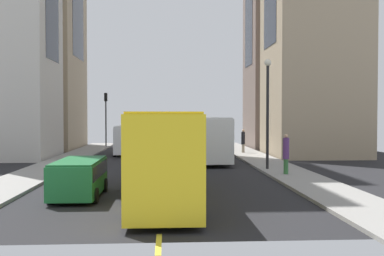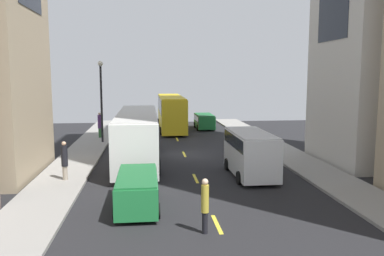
% 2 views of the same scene
% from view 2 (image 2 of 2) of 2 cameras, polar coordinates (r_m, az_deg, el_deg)
% --- Properties ---
extents(ground_plane, '(41.76, 41.76, 0.00)m').
position_cam_2_polar(ground_plane, '(29.34, -1.13, -3.81)').
color(ground_plane, black).
extents(sidewalk_west, '(2.86, 44.00, 0.15)m').
position_cam_2_polar(sidewalk_west, '(29.61, -15.67, -3.84)').
color(sidewalk_west, gray).
rests_on(sidewalk_west, ground).
extents(sidewalk_east, '(2.86, 44.00, 0.15)m').
position_cam_2_polar(sidewalk_east, '(30.90, 12.78, -3.28)').
color(sidewalk_east, gray).
rests_on(sidewalk_east, ground).
extents(lane_stripe_1, '(0.16, 2.00, 0.01)m').
position_cam_2_polar(lane_stripe_1, '(15.96, 3.61, -13.65)').
color(lane_stripe_1, yellow).
rests_on(lane_stripe_1, ground).
extents(lane_stripe_2, '(0.16, 2.00, 0.01)m').
position_cam_2_polar(lane_stripe_2, '(22.56, 0.51, -7.27)').
color(lane_stripe_2, yellow).
rests_on(lane_stripe_2, ground).
extents(lane_stripe_3, '(0.16, 2.00, 0.01)m').
position_cam_2_polar(lane_stripe_3, '(29.34, -1.13, -3.80)').
color(lane_stripe_3, yellow).
rests_on(lane_stripe_3, ground).
extents(lane_stripe_4, '(0.16, 2.00, 0.01)m').
position_cam_2_polar(lane_stripe_4, '(36.21, -2.15, -1.63)').
color(lane_stripe_4, yellow).
rests_on(lane_stripe_4, ground).
extents(lane_stripe_5, '(0.16, 2.00, 0.01)m').
position_cam_2_polar(lane_stripe_5, '(43.12, -2.83, -0.16)').
color(lane_stripe_5, yellow).
rests_on(lane_stripe_5, ground).
extents(lane_stripe_6, '(0.16, 2.00, 0.01)m').
position_cam_2_polar(lane_stripe_6, '(50.05, -3.33, 0.91)').
color(lane_stripe_6, yellow).
rests_on(lane_stripe_6, ground).
extents(city_bus_white, '(2.80, 12.59, 3.35)m').
position_cam_2_polar(city_bus_white, '(26.81, -7.88, -0.60)').
color(city_bus_white, silver).
rests_on(city_bus_white, ground).
extents(streetcar_yellow, '(2.70, 12.37, 3.59)m').
position_cam_2_polar(streetcar_yellow, '(42.79, -3.03, 2.63)').
color(streetcar_yellow, yellow).
rests_on(streetcar_yellow, ground).
extents(delivery_van_white, '(2.25, 5.30, 2.58)m').
position_cam_2_polar(delivery_van_white, '(22.99, 8.40, -3.22)').
color(delivery_van_white, white).
rests_on(delivery_van_white, ground).
extents(car_green_0, '(1.97, 4.31, 1.60)m').
position_cam_2_polar(car_green_0, '(43.24, 1.79, 1.12)').
color(car_green_0, '#1E7238').
rests_on(car_green_0, ground).
extents(car_green_1, '(1.90, 4.41, 1.51)m').
position_cam_2_polar(car_green_1, '(17.67, -7.88, -8.56)').
color(car_green_1, '#1E7238').
rests_on(car_green_1, ground).
extents(pedestrian_waiting_curb, '(0.35, 0.35, 2.28)m').
position_cam_2_polar(pedestrian_waiting_curb, '(37.14, -13.13, 0.52)').
color(pedestrian_waiting_curb, '#336B38').
rests_on(pedestrian_waiting_curb, ground).
extents(pedestrian_crossing_near, '(0.28, 0.28, 2.07)m').
position_cam_2_polar(pedestrian_crossing_near, '(14.73, 1.88, -10.82)').
color(pedestrian_crossing_near, black).
rests_on(pedestrian_crossing_near, ground).
extents(pedestrian_crossing_mid, '(0.35, 0.35, 2.11)m').
position_cam_2_polar(pedestrian_crossing_mid, '(22.58, -17.86, -4.34)').
color(pedestrian_crossing_mid, gray).
rests_on(pedestrian_crossing_mid, ground).
extents(streetlamp_near, '(0.44, 0.44, 6.85)m').
position_cam_2_polar(streetlamp_near, '(34.36, -12.93, 4.99)').
color(streetlamp_near, black).
rests_on(streetlamp_near, ground).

